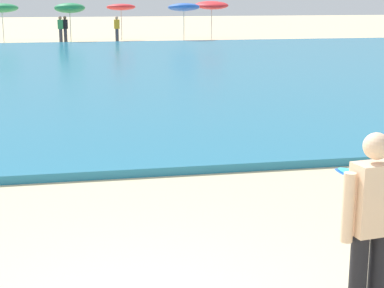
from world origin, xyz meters
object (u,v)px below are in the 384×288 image
beachgoer_near_row_left (65,29)px  beachgoer_near_row_right (117,29)px  beach_umbrella_3 (70,8)px  beachgoer_near_row_mid (61,29)px  beach_umbrella_2 (2,8)px  beach_umbrella_4 (121,7)px  beach_umbrella_5 (184,7)px  beach_umbrella_6 (212,5)px

beachgoer_near_row_left → beachgoer_near_row_right: same height
beach_umbrella_3 → beachgoer_near_row_mid: beach_umbrella_3 is taller
beach_umbrella_3 → beachgoer_near_row_right: (2.70, -1.18, -1.19)m
beachgoer_near_row_right → beach_umbrella_3: bearing=156.3°
beach_umbrella_3 → beachgoer_near_row_left: beach_umbrella_3 is taller
beach_umbrella_2 → beachgoer_near_row_right: (6.69, -1.91, -1.19)m
beach_umbrella_4 → beachgoer_near_row_mid: bearing=-152.8°
beach_umbrella_5 → beachgoer_near_row_left: beach_umbrella_5 is taller
beach_umbrella_4 → beachgoer_near_row_right: 2.71m
beach_umbrella_3 → beach_umbrella_4: beach_umbrella_3 is taller
beach_umbrella_4 → beach_umbrella_6: size_ratio=0.94×
beach_umbrella_6 → beachgoer_near_row_right: beach_umbrella_6 is taller
beachgoer_near_row_right → beach_umbrella_2: bearing=164.0°
beach_umbrella_5 → beach_umbrella_4: bearing=155.4°
beach_umbrella_5 → beach_umbrella_6: size_ratio=0.97×
beach_umbrella_3 → beachgoer_near_row_mid: size_ratio=1.53×
beach_umbrella_6 → beachgoer_near_row_right: size_ratio=1.57×
beach_umbrella_5 → beachgoer_near_row_left: 7.30m
beachgoer_near_row_left → beachgoer_near_row_right: size_ratio=1.00×
beachgoer_near_row_left → beach_umbrella_6: bearing=8.4°
beach_umbrella_3 → beachgoer_near_row_left: 1.36m
beach_umbrella_4 → beachgoer_near_row_left: bearing=-153.2°
beach_umbrella_3 → beachgoer_near_row_left: size_ratio=1.53×
beach_umbrella_6 → beachgoer_near_row_mid: beach_umbrella_6 is taller
beach_umbrella_3 → beach_umbrella_2: bearing=169.6°
beach_umbrella_5 → beachgoer_near_row_mid: beach_umbrella_5 is taller
beach_umbrella_4 → beachgoer_near_row_right: beach_umbrella_4 is taller
beach_umbrella_4 → beach_umbrella_6: beach_umbrella_6 is taller
beach_umbrella_3 → beach_umbrella_6: 8.97m
beach_umbrella_3 → beach_umbrella_4: size_ratio=1.04×
beach_umbrella_4 → beachgoer_near_row_left: (-3.50, -1.77, -1.21)m
beach_umbrella_2 → beach_umbrella_4: beach_umbrella_2 is taller
beach_umbrella_2 → beach_umbrella_5: beach_umbrella_5 is taller
beach_umbrella_2 → beachgoer_near_row_left: 4.09m
beach_umbrella_2 → beachgoer_near_row_mid: 3.90m
beachgoer_near_row_left → beachgoer_near_row_right: 3.07m
beach_umbrella_5 → beachgoer_near_row_mid: 7.57m
beach_umbrella_4 → beach_umbrella_5: bearing=-24.6°
beach_umbrella_3 → beach_umbrella_4: 3.40m
beach_umbrella_2 → beach_umbrella_3: beach_umbrella_3 is taller
beachgoer_near_row_left → beach_umbrella_2: bearing=160.5°
beach_umbrella_5 → beachgoer_near_row_right: bearing=-170.7°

